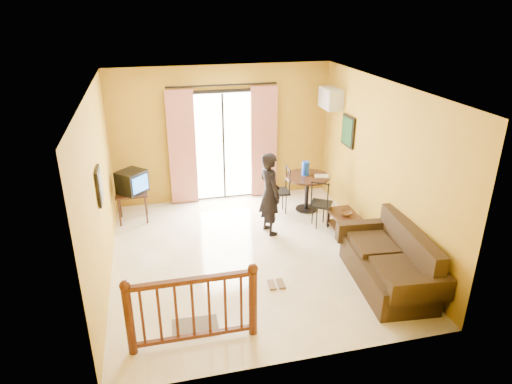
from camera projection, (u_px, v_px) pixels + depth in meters
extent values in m
plane|color=beige|center=(250.00, 255.00, 7.67)|extent=(5.00, 5.00, 0.00)
plane|color=white|center=(249.00, 87.00, 6.58)|extent=(5.00, 5.00, 0.00)
plane|color=#B78C23|center=(223.00, 134.00, 9.36)|extent=(4.50, 0.00, 4.50)
plane|color=#B78C23|center=(302.00, 259.00, 4.89)|extent=(4.50, 0.00, 4.50)
plane|color=#B78C23|center=(99.00, 191.00, 6.64)|extent=(0.00, 5.00, 5.00)
plane|color=#B78C23|center=(381.00, 166.00, 7.61)|extent=(0.00, 5.00, 5.00)
cube|color=black|center=(223.00, 146.00, 9.44)|extent=(1.34, 0.03, 2.34)
cube|color=white|center=(223.00, 147.00, 9.41)|extent=(1.20, 0.04, 2.20)
cube|color=black|center=(224.00, 147.00, 9.40)|extent=(0.04, 0.02, 2.20)
cube|color=beige|center=(182.00, 148.00, 9.17)|extent=(0.55, 0.08, 2.35)
cube|color=beige|center=(264.00, 142.00, 9.53)|extent=(0.55, 0.08, 2.35)
cylinder|color=black|center=(222.00, 85.00, 8.87)|extent=(2.20, 0.04, 0.04)
cube|color=black|center=(131.00, 193.00, 8.65)|extent=(0.59, 0.49, 0.04)
cylinder|color=black|center=(119.00, 212.00, 8.53)|extent=(0.04, 0.04, 0.57)
cylinder|color=black|center=(146.00, 210.00, 8.64)|extent=(0.04, 0.04, 0.57)
cylinder|color=black|center=(120.00, 204.00, 8.88)|extent=(0.04, 0.04, 0.57)
cylinder|color=black|center=(146.00, 201.00, 8.99)|extent=(0.04, 0.04, 0.57)
cube|color=black|center=(132.00, 182.00, 8.56)|extent=(0.64, 0.64, 0.43)
cube|color=blue|center=(140.00, 184.00, 8.46)|extent=(0.28, 0.28, 0.30)
cube|color=black|center=(99.00, 186.00, 6.41)|extent=(0.04, 0.42, 0.52)
cube|color=#4E4943|center=(101.00, 186.00, 6.41)|extent=(0.01, 0.34, 0.44)
cylinder|color=black|center=(308.00, 177.00, 9.04)|extent=(0.88, 0.88, 0.04)
cylinder|color=black|center=(307.00, 193.00, 9.18)|extent=(0.08, 0.08, 0.71)
cylinder|color=black|center=(306.00, 209.00, 9.31)|extent=(0.43, 0.43, 0.03)
cylinder|color=#1238AA|center=(306.00, 168.00, 9.03)|extent=(0.15, 0.15, 0.28)
cube|color=beige|center=(322.00, 176.00, 8.99)|extent=(0.32, 0.25, 0.02)
cube|color=silver|center=(331.00, 98.00, 9.03)|extent=(0.30, 0.60, 0.40)
cube|color=gray|center=(324.00, 99.00, 9.00)|extent=(0.02, 0.56, 0.36)
cube|color=black|center=(348.00, 131.00, 8.67)|extent=(0.04, 0.50, 0.60)
cube|color=black|center=(347.00, 131.00, 8.66)|extent=(0.01, 0.42, 0.52)
cube|color=black|center=(346.00, 217.00, 8.22)|extent=(0.47, 0.84, 0.04)
cube|color=black|center=(345.00, 228.00, 8.31)|extent=(0.43, 0.80, 0.03)
cube|color=black|center=(344.00, 236.00, 7.91)|extent=(0.05, 0.05, 0.35)
cube|color=black|center=(364.00, 234.00, 7.99)|extent=(0.05, 0.05, 0.35)
cube|color=black|center=(328.00, 218.00, 8.58)|extent=(0.05, 0.05, 0.35)
cube|color=black|center=(346.00, 215.00, 8.66)|extent=(0.05, 0.05, 0.35)
imported|color=#53371C|center=(346.00, 214.00, 8.20)|extent=(0.26, 0.26, 0.07)
cube|color=#302213|center=(386.00, 271.00, 6.83)|extent=(1.03, 1.82, 0.44)
cube|color=#302213|center=(410.00, 246.00, 6.75)|extent=(0.36, 1.76, 0.60)
cube|color=#302213|center=(421.00, 290.00, 5.97)|extent=(0.89, 0.25, 0.33)
cube|color=#302213|center=(363.00, 231.00, 7.49)|extent=(0.89, 0.25, 0.33)
cube|color=#302213|center=(398.00, 271.00, 6.37)|extent=(0.66, 0.76, 0.11)
cube|color=#302213|center=(373.00, 244.00, 7.06)|extent=(0.66, 0.76, 0.11)
imported|color=black|center=(270.00, 194.00, 8.13)|extent=(0.48, 0.63, 1.53)
cylinder|color=#471E0F|center=(130.00, 322.00, 5.38)|extent=(0.11, 0.11, 0.92)
cylinder|color=#471E0F|center=(253.00, 303.00, 5.71)|extent=(0.11, 0.11, 0.92)
sphere|color=#471E0F|center=(125.00, 286.00, 5.18)|extent=(0.13, 0.13, 0.13)
sphere|color=#471E0F|center=(253.00, 269.00, 5.51)|extent=(0.13, 0.13, 0.13)
cube|color=#471E0F|center=(191.00, 281.00, 5.37)|extent=(1.55, 0.08, 0.06)
cube|color=#471E0F|center=(195.00, 336.00, 5.69)|extent=(1.55, 0.06, 0.05)
cube|color=#60574D|center=(195.00, 327.00, 5.98)|extent=(0.62, 0.42, 0.02)
cube|color=#53371C|center=(272.00, 285.00, 6.84)|extent=(0.12, 0.26, 0.03)
cube|color=#53371C|center=(281.00, 284.00, 6.87)|extent=(0.12, 0.26, 0.03)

